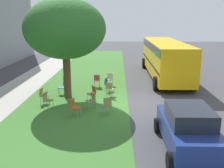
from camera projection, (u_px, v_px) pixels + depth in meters
name	position (u px, v px, depth m)	size (l,w,h in m)	color
ground	(131.00, 103.00, 14.29)	(80.00, 80.00, 0.00)	#424247
grass_verge	(75.00, 103.00, 14.37)	(48.00, 6.00, 0.01)	#3D752D
street_tree	(65.00, 29.00, 14.38)	(4.67, 4.67, 5.81)	brown
chair_0	(108.00, 83.00, 16.66)	(0.55, 0.55, 0.88)	#335184
chair_1	(107.00, 104.00, 12.56)	(0.52, 0.51, 0.88)	olive
chair_2	(43.00, 94.00, 14.22)	(0.47, 0.48, 0.88)	olive
chair_3	(74.00, 106.00, 12.30)	(0.52, 0.52, 0.88)	#C64C1E
chair_4	(63.00, 86.00, 15.90)	(0.45, 0.46, 0.88)	#335184
chair_5	(110.00, 88.00, 15.48)	(0.54, 0.54, 0.88)	olive
chair_6	(66.00, 81.00, 17.19)	(0.52, 0.51, 0.88)	olive
chair_7	(47.00, 99.00, 13.38)	(0.52, 0.52, 0.88)	olive
chair_8	(110.00, 78.00, 18.07)	(0.53, 0.53, 0.88)	beige
chair_9	(91.00, 100.00, 13.29)	(0.58, 0.58, 0.88)	olive
chair_10	(92.00, 92.00, 14.59)	(0.58, 0.58, 0.88)	#C64C1E
chair_11	(97.00, 80.00, 17.61)	(0.47, 0.47, 0.88)	#B7332D
parked_car	(188.00, 128.00, 9.09)	(3.70, 1.92, 1.65)	navy
school_bus	(165.00, 56.00, 20.26)	(10.40, 2.80, 2.88)	yellow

